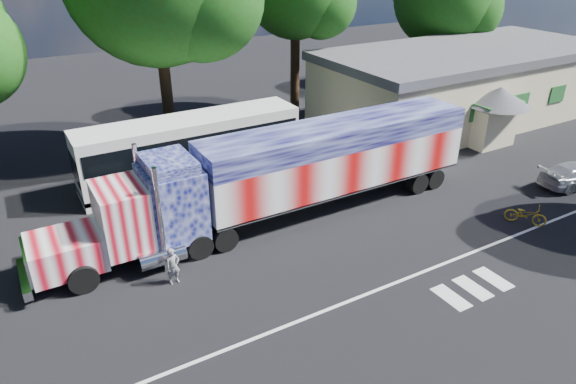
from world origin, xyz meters
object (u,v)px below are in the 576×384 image
woman (173,266)px  bicycle (526,214)px  semi_truck (290,172)px  coach_bus (191,148)px

woman → bicycle: size_ratio=0.84×
semi_truck → bicycle: (9.51, -6.35, -1.93)m
coach_bus → woman: coach_bus is taller
semi_truck → coach_bus: bearing=111.1°
semi_truck → bicycle: bearing=-33.7°
semi_truck → coach_bus: (-2.55, 6.61, -0.55)m
coach_bus → bicycle: coach_bus is taller
coach_bus → bicycle: (12.06, -12.96, -1.38)m
semi_truck → woman: (-6.79, -2.39, -1.63)m
coach_bus → bicycle: 17.76m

